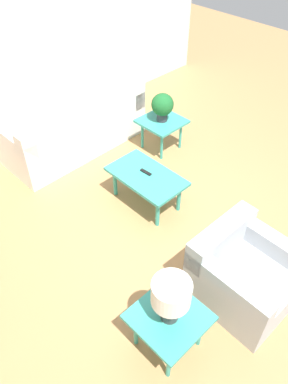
% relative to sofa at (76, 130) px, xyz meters
% --- Properties ---
extents(ground_plane, '(14.00, 14.00, 0.00)m').
position_rel_sofa_xyz_m(ground_plane, '(-2.16, 0.11, -0.31)').
color(ground_plane, '#A87A4C').
extents(wall_right, '(0.12, 7.20, 2.70)m').
position_rel_sofa_xyz_m(wall_right, '(0.90, 0.11, 1.04)').
color(wall_right, silver).
rests_on(wall_right, ground_plane).
extents(sofa, '(0.95, 2.14, 0.83)m').
position_rel_sofa_xyz_m(sofa, '(0.00, 0.00, 0.00)').
color(sofa, white).
rests_on(sofa, ground_plane).
extents(armchair, '(0.93, 0.87, 0.75)m').
position_rel_sofa_xyz_m(armchair, '(-3.23, 0.35, -0.01)').
color(armchair, '#A8ADB2').
rests_on(armchair, ground_plane).
extents(coffee_table, '(0.97, 0.57, 0.45)m').
position_rel_sofa_xyz_m(coffee_table, '(-1.60, 0.09, 0.09)').
color(coffee_table, teal).
rests_on(coffee_table, ground_plane).
extents(side_table_plant, '(0.60, 0.60, 0.48)m').
position_rel_sofa_xyz_m(side_table_plant, '(-0.88, -0.92, 0.11)').
color(side_table_plant, teal).
rests_on(side_table_plant, ground_plane).
extents(side_table_lamp, '(0.60, 0.60, 0.48)m').
position_rel_sofa_xyz_m(side_table_lamp, '(-3.10, 1.28, 0.11)').
color(side_table_lamp, teal).
rests_on(side_table_lamp, ground_plane).
extents(potted_plant, '(0.32, 0.32, 0.42)m').
position_rel_sofa_xyz_m(potted_plant, '(-0.88, -0.92, 0.41)').
color(potted_plant, '#333338').
rests_on(potted_plant, side_table_plant).
extents(table_lamp, '(0.32, 0.32, 0.47)m').
position_rel_sofa_xyz_m(table_lamp, '(-3.10, 1.28, 0.48)').
color(table_lamp, '#333333').
rests_on(table_lamp, side_table_lamp).
extents(remote_control, '(0.16, 0.05, 0.02)m').
position_rel_sofa_xyz_m(remote_control, '(-1.56, 0.07, 0.15)').
color(remote_control, black).
rests_on(remote_control, coffee_table).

